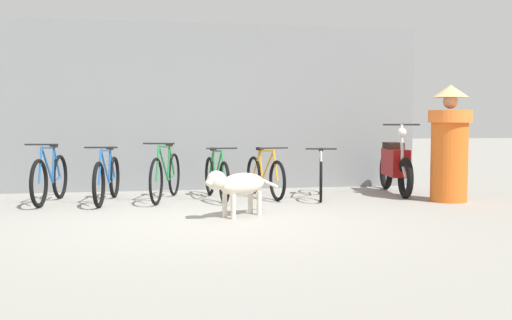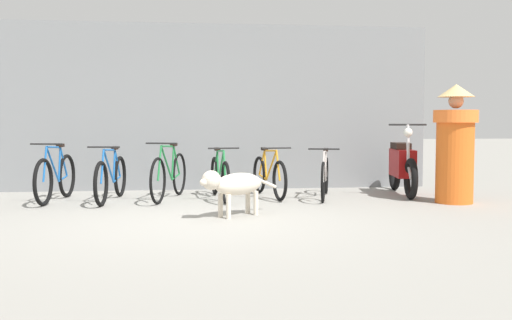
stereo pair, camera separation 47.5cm
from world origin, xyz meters
The scene contains 11 objects.
ground_plane centered at (0.00, 0.00, 0.00)m, with size 60.00×60.00×0.00m, color gray.
shop_wall_back centered at (0.00, 3.40, 1.42)m, with size 8.29×0.20×2.85m.
bicycle_0 centered at (-2.03, 2.04, 0.36)m, with size 0.46×1.63×0.88m.
bicycle_1 centered at (-1.22, 1.95, 0.34)m, with size 0.46×1.73×0.83m.
bicycle_2 centered at (-0.37, 2.07, 0.36)m, with size 0.59×1.72×0.88m.
bicycle_3 centered at (0.39, 2.03, 0.33)m, with size 0.46×1.68×0.80m.
bicycle_4 centered at (1.18, 2.20, 0.33)m, with size 0.46×1.65×0.79m.
bicycle_5 centered at (2.01, 1.94, 0.33)m, with size 0.58×1.61×0.79m.
motorcycle centered at (3.35, 2.21, 0.46)m, with size 0.58×1.85×1.14m.
stray_dog centered at (0.46, 0.31, 0.40)m, with size 1.06×0.82×0.60m.
person_in_robes centered at (3.75, 1.18, 0.86)m, with size 0.89×0.89×1.72m.
Camera 2 is at (-0.15, -7.05, 1.20)m, focal length 42.00 mm.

